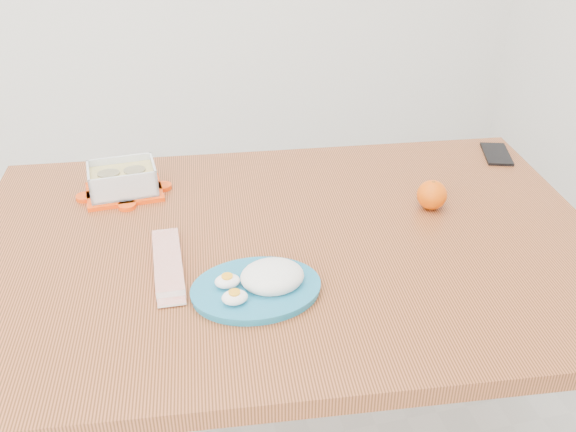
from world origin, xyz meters
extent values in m
cube|color=#AE5731|center=(0.20, 0.01, 0.73)|extent=(1.44, 1.04, 0.04)
cylinder|color=maroon|center=(-0.37, 0.46, 0.35)|extent=(0.06, 0.06, 0.71)
cylinder|color=maroon|center=(0.85, 0.33, 0.35)|extent=(0.06, 0.06, 0.71)
cube|color=#FF4107|center=(-0.14, 0.30, 0.76)|extent=(0.18, 0.14, 0.01)
cube|color=silver|center=(-0.14, 0.30, 0.79)|extent=(0.16, 0.12, 0.06)
cube|color=tan|center=(-0.14, 0.30, 0.79)|extent=(0.15, 0.11, 0.04)
cylinder|color=#90855E|center=(-0.17, 0.30, 0.80)|extent=(0.05, 0.05, 0.02)
cylinder|color=#90855E|center=(-0.11, 0.30, 0.80)|extent=(0.05, 0.05, 0.02)
sphere|color=#FF6105|center=(0.55, 0.06, 0.78)|extent=(0.07, 0.07, 0.07)
cylinder|color=#1B7196|center=(0.10, -0.16, 0.76)|extent=(0.24, 0.24, 0.01)
ellipsoid|color=silver|center=(0.13, -0.15, 0.79)|extent=(0.12, 0.10, 0.05)
ellipsoid|color=white|center=(0.04, -0.14, 0.78)|extent=(0.05, 0.04, 0.02)
ellipsoid|color=white|center=(0.05, -0.19, 0.78)|extent=(0.05, 0.04, 0.02)
cube|color=#B01909|center=(-0.06, -0.03, 0.76)|extent=(0.06, 0.22, 0.02)
cube|color=black|center=(0.84, 0.28, 0.75)|extent=(0.10, 0.15, 0.01)
camera|label=1|loc=(-0.07, -1.10, 1.50)|focal=40.00mm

